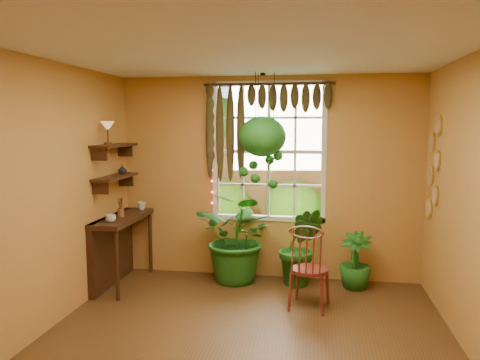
% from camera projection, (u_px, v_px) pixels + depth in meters
% --- Properties ---
extents(floor, '(4.50, 4.50, 0.00)m').
position_uv_depth(floor, '(241.00, 355.00, 4.20)').
color(floor, '#553318').
rests_on(floor, ground).
extents(ceiling, '(4.50, 4.50, 0.00)m').
position_uv_depth(ceiling, '(241.00, 47.00, 3.89)').
color(ceiling, silver).
rests_on(ceiling, wall_back).
extents(wall_back, '(4.00, 0.00, 4.00)m').
position_uv_depth(wall_back, '(268.00, 178.00, 6.25)').
color(wall_back, '#B8853E').
rests_on(wall_back, floor).
extents(wall_left, '(0.00, 4.50, 4.50)m').
position_uv_depth(wall_left, '(30.00, 201.00, 4.37)').
color(wall_left, '#B8853E').
rests_on(wall_left, floor).
extents(window, '(1.52, 0.10, 1.86)m').
position_uv_depth(window, '(269.00, 152.00, 6.24)').
color(window, silver).
rests_on(window, wall_back).
extents(valance_vine, '(1.70, 0.12, 1.10)m').
position_uv_depth(valance_vine, '(262.00, 108.00, 6.07)').
color(valance_vine, '#3B1E10').
rests_on(valance_vine, window).
extents(string_lights, '(0.03, 0.03, 1.54)m').
position_uv_depth(string_lights, '(212.00, 148.00, 6.27)').
color(string_lights, '#FF2633').
rests_on(string_lights, window).
extents(wall_plates, '(0.04, 0.32, 1.10)m').
position_uv_depth(wall_plates, '(433.00, 169.00, 5.45)').
color(wall_plates, beige).
rests_on(wall_plates, wall_right).
extents(counter_ledge, '(0.40, 1.20, 0.90)m').
position_uv_depth(counter_ledge, '(115.00, 242.00, 6.02)').
color(counter_ledge, '#3B1E10').
rests_on(counter_ledge, floor).
extents(shelf_lower, '(0.25, 0.90, 0.04)m').
position_uv_depth(shelf_lower, '(116.00, 177.00, 5.91)').
color(shelf_lower, '#3B1E10').
rests_on(shelf_lower, wall_left).
extents(shelf_upper, '(0.25, 0.90, 0.04)m').
position_uv_depth(shelf_upper, '(115.00, 145.00, 5.87)').
color(shelf_upper, '#3B1E10').
rests_on(shelf_upper, wall_left).
extents(backyard, '(14.00, 10.00, 12.00)m').
position_uv_depth(backyard, '(300.00, 159.00, 10.75)').
color(backyard, '#225919').
rests_on(backyard, ground).
extents(windsor_chair, '(0.49, 0.51, 1.12)m').
position_uv_depth(windsor_chair, '(309.00, 281.00, 5.23)').
color(windsor_chair, maroon).
rests_on(windsor_chair, floor).
extents(potted_plant_left, '(1.35, 1.26, 1.20)m').
position_uv_depth(potted_plant_left, '(239.00, 237.00, 6.10)').
color(potted_plant_left, '#134914').
rests_on(potted_plant_left, floor).
extents(potted_plant_mid, '(0.57, 0.46, 1.02)m').
position_uv_depth(potted_plant_mid, '(301.00, 247.00, 5.97)').
color(potted_plant_mid, '#134914').
rests_on(potted_plant_mid, floor).
extents(potted_plant_right, '(0.42, 0.42, 0.71)m').
position_uv_depth(potted_plant_right, '(355.00, 261.00, 5.88)').
color(potted_plant_right, '#134914').
rests_on(potted_plant_right, floor).
extents(hanging_basket, '(0.60, 0.60, 1.45)m').
position_uv_depth(hanging_basket, '(262.00, 142.00, 5.89)').
color(hanging_basket, black).
rests_on(hanging_basket, ceiling).
extents(cup_a, '(0.15, 0.15, 0.09)m').
position_uv_depth(cup_a, '(111.00, 218.00, 5.58)').
color(cup_a, silver).
rests_on(cup_a, counter_ledge).
extents(cup_b, '(0.13, 0.13, 0.11)m').
position_uv_depth(cup_b, '(142.00, 206.00, 6.39)').
color(cup_b, beige).
rests_on(cup_b, counter_ledge).
extents(brush_jar, '(0.08, 0.08, 0.30)m').
position_uv_depth(brush_jar, '(121.00, 207.00, 5.90)').
color(brush_jar, brown).
rests_on(brush_jar, counter_ledge).
extents(shelf_vase, '(0.12, 0.12, 0.12)m').
position_uv_depth(shelf_vase, '(122.00, 169.00, 6.10)').
color(shelf_vase, '#B2AD99').
rests_on(shelf_vase, shelf_lower).
extents(tiffany_lamp, '(0.17, 0.17, 0.28)m').
position_uv_depth(tiffany_lamp, '(108.00, 127.00, 5.63)').
color(tiffany_lamp, brown).
rests_on(tiffany_lamp, shelf_upper).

